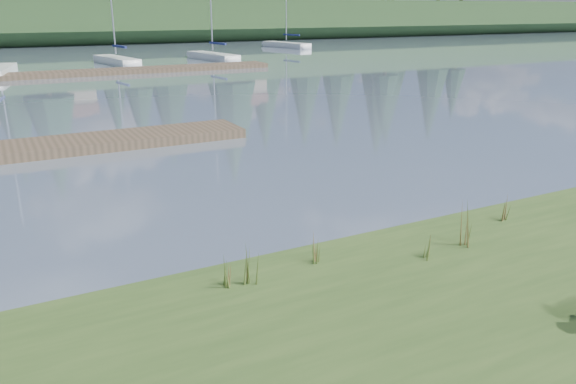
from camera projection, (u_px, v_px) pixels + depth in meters
ground at (48, 77)px, 35.60m from camera, size 200.00×200.00×0.00m
ridge at (9, 22)px, 70.94m from camera, size 200.00×20.00×5.00m
dock_far at (81, 73)px, 36.44m from camera, size 26.00×2.20×0.30m
sailboat_bg_2 at (0, 70)px, 36.64m from camera, size 2.63×6.96×10.39m
sailboat_bg_3 at (114, 60)px, 43.90m from camera, size 2.55×7.37×10.72m
sailboat_bg_4 at (209, 55)px, 47.77m from camera, size 2.53×7.64×11.11m
sailboat_bg_5 at (282, 44)px, 62.63m from camera, size 2.95×7.83×11.01m
weed_0 at (251, 266)px, 8.03m from camera, size 0.17×0.14×0.68m
weed_1 at (313, 250)px, 8.76m from camera, size 0.17×0.14×0.50m
weed_2 at (467, 228)px, 9.31m from camera, size 0.17×0.14×0.79m
weed_3 at (225, 273)px, 7.97m from camera, size 0.17×0.14×0.53m
weed_4 at (428, 249)px, 8.93m from camera, size 0.17×0.14×0.38m
weed_5 at (503, 207)px, 10.52m from camera, size 0.17×0.14×0.59m
mud_lip at (259, 275)px, 9.03m from camera, size 60.00×0.50×0.14m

